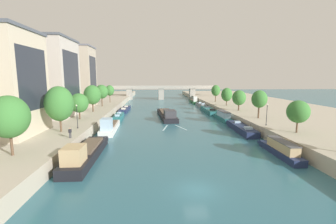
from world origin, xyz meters
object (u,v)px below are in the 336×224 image
object	(u,v)px
moored_boat_right_gap_after	(194,101)
bridge_far	(161,91)
moored_boat_left_upstream	(110,127)
lamppost_right_bank	(267,113)
tree_left_midway	(102,92)
tree_left_third	(110,90)
moored_boat_left_midway	(85,153)
tree_left_end_of_row	(79,103)
tree_right_past_mid	(259,99)
moored_boat_right_lone	(241,128)
tree_right_distant	(239,98)
tree_right_midway	(227,95)
moored_boat_right_upstream	(281,149)
tree_left_by_lamp	(92,95)
moored_boat_left_second	(119,116)
moored_boat_right_second	(209,110)
barge_midriver	(167,114)
person_on_quay	(70,132)
tree_left_far	(9,117)
tree_right_third	(216,91)
moored_boat_right_downstream	(201,105)
lamppost_left_bank	(77,115)
tree_left_nearest	(59,104)
moored_boat_left_end	(125,109)
moored_boat_right_far	(223,116)
tree_right_second	(298,112)

from	to	relation	value
moored_boat_right_gap_after	bridge_far	bearing A→B (deg)	129.84
moored_boat_left_upstream	lamppost_right_bank	bearing A→B (deg)	-11.12
tree_left_midway	bridge_far	bearing A→B (deg)	64.59
tree_left_midway	tree_left_third	size ratio (longest dim) A/B	1.08
moored_boat_left_midway	tree_left_end_of_row	bearing A→B (deg)	108.52
moored_boat_left_upstream	tree_right_past_mid	bearing A→B (deg)	3.08
tree_left_end_of_row	moored_boat_right_lone	bearing A→B (deg)	-8.72
tree_right_distant	tree_right_midway	distance (m)	11.29
moored_boat_right_upstream	tree_left_by_lamp	bearing A→B (deg)	137.37
moored_boat_right_gap_after	tree_left_midway	bearing A→B (deg)	-142.37
moored_boat_left_second	tree_right_midway	distance (m)	36.29
moored_boat_left_midway	bridge_far	distance (m)	90.55
moored_boat_right_second	tree_left_end_of_row	bearing A→B (deg)	-147.95
barge_midriver	person_on_quay	world-z (taller)	person_on_quay
moored_boat_right_lone	tree_left_far	xyz separation A→B (m)	(-36.23, -19.45, 6.22)
barge_midriver	tree_right_midway	world-z (taller)	tree_right_midway
person_on_quay	moored_boat_left_midway	bearing A→B (deg)	-50.65
barge_midriver	tree_right_third	bearing A→B (deg)	46.66
moored_boat_left_upstream	tree_left_by_lamp	size ratio (longest dim) A/B	1.91
lamppost_right_bank	bridge_far	world-z (taller)	bridge_far
tree_left_midway	tree_right_midway	world-z (taller)	tree_left_midway
moored_boat_left_second	moored_boat_right_downstream	world-z (taller)	moored_boat_right_downstream
tree_right_distant	lamppost_left_bank	size ratio (longest dim) A/B	1.31
moored_boat_left_upstream	moored_boat_right_upstream	world-z (taller)	moored_boat_left_upstream
tree_left_far	tree_left_nearest	xyz separation A→B (m)	(1.08, 12.41, 0.17)
moored_boat_left_end	lamppost_left_bank	xyz separation A→B (m)	(-4.35, -38.10, 4.06)
moored_boat_left_upstream	tree_left_far	size ratio (longest dim) A/B	1.91
moored_boat_right_downstream	tree_left_midway	bearing A→B (deg)	-159.62
moored_boat_right_far	moored_boat_right_second	bearing A→B (deg)	90.65
moored_boat_left_second	moored_boat_left_end	distance (m)	15.98
tree_left_third	moored_boat_right_far	bearing A→B (deg)	-38.35
tree_right_second	bridge_far	xyz separation A→B (m)	(-20.24, 84.21, -1.23)
tree_left_third	moored_boat_right_second	bearing A→B (deg)	-20.58
moored_boat_left_midway	moored_boat_right_gap_after	xyz separation A→B (m)	(28.35, 72.23, -0.09)
tree_left_by_lamp	tree_left_midway	xyz separation A→B (m)	(-0.10, 12.24, 0.11)
moored_boat_right_downstream	tree_left_by_lamp	xyz separation A→B (m)	(-35.83, -25.59, 6.13)
moored_boat_right_upstream	tree_right_midway	xyz separation A→B (m)	(5.71, 43.65, 4.90)
tree_left_end_of_row	moored_boat_right_far	bearing A→B (deg)	11.93
moored_boat_left_midway	moored_boat_right_upstream	bearing A→B (deg)	-0.13
moored_boat_right_far	lamppost_left_bank	distance (m)	37.56
moored_boat_left_end	barge_midriver	bearing A→B (deg)	-47.19
tree_left_far	moored_boat_right_far	bearing A→B (deg)	41.88
moored_boat_left_upstream	tree_left_midway	bearing A→B (deg)	104.98
moored_boat_right_second	tree_right_distant	distance (m)	13.50
moored_boat_right_second	moored_boat_right_gap_after	distance (m)	28.88
tree_left_third	person_on_quay	size ratio (longest dim) A/B	4.02
tree_left_far	tree_left_end_of_row	bearing A→B (deg)	88.82
tree_left_far	tree_left_midway	xyz separation A→B (m)	(0.51, 48.73, 0.01)
moored_boat_right_lone	bridge_far	world-z (taller)	bridge_far
moored_boat_right_second	tree_left_by_lamp	xyz separation A→B (m)	(-35.43, -10.67, 6.15)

